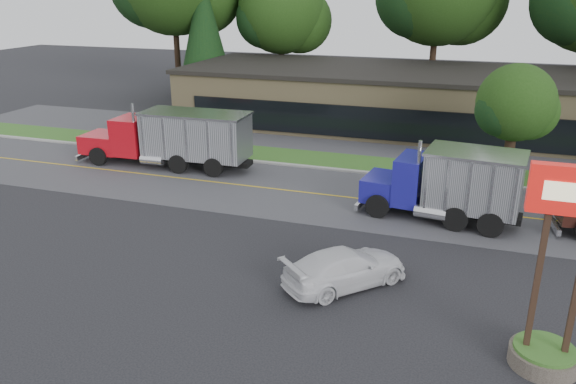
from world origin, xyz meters
name	(u,v)px	position (x,y,z in m)	size (l,w,h in m)	color
ground	(238,270)	(0.00, 0.00, 0.00)	(140.00, 140.00, 0.00)	#2E2E33
road	(306,193)	(0.00, 9.00, 0.00)	(60.00, 8.00, 0.02)	#5E5E63
center_line	(306,193)	(0.00, 9.00, 0.00)	(60.00, 0.12, 0.01)	gold
curb	(326,169)	(0.00, 13.20, 0.00)	(60.00, 0.30, 0.12)	#9E9E99
grass_verge	(334,161)	(0.00, 15.00, 0.00)	(60.00, 3.40, 0.03)	#336322
far_parking	(351,141)	(0.00, 20.00, 0.00)	(60.00, 7.00, 0.02)	#5E5E63
strip_mall	(394,99)	(2.00, 26.00, 2.00)	(32.00, 12.00, 4.00)	tan
bilo_sign	(553,303)	(10.50, -2.50, 2.02)	(2.20, 1.90, 5.95)	#6B6054
tree_far_b	(283,14)	(-9.87, 34.10, 7.75)	(8.51, 8.01, 12.14)	#382619
evergreen_left	(204,30)	(-16.00, 30.00, 6.44)	(5.16, 5.16, 11.72)	#382619
tree_verge	(517,106)	(10.07, 15.05, 4.05)	(4.46, 4.20, 6.36)	#382619
dump_truck_red	(174,137)	(-8.73, 10.91, 1.81)	(10.76, 2.93, 3.36)	black
dump_truck_blue	(451,183)	(7.23, 7.64, 1.80)	(7.29, 3.46, 3.36)	black
rally_car	(345,268)	(4.11, 0.23, 0.68)	(1.91, 4.71, 1.37)	white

